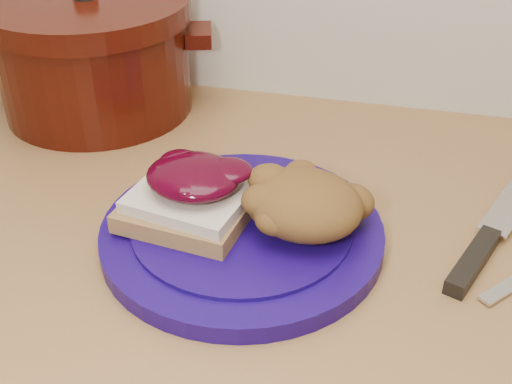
% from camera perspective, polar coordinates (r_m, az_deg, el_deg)
% --- Properties ---
extents(plate, '(0.35, 0.35, 0.02)m').
position_cam_1_polar(plate, '(0.67, -1.24, -3.67)').
color(plate, '#160655').
rests_on(plate, wood_countertop).
extents(sandwich, '(0.14, 0.12, 0.06)m').
position_cam_1_polar(sandwich, '(0.66, -5.83, -0.15)').
color(sandwich, olive).
rests_on(sandwich, plate).
extents(stuffing_mound, '(0.14, 0.13, 0.06)m').
position_cam_1_polar(stuffing_mound, '(0.64, 4.28, -1.05)').
color(stuffing_mound, brown).
rests_on(stuffing_mound, plate).
extents(chef_knife, '(0.13, 0.28, 0.02)m').
position_cam_1_polar(chef_knife, '(0.70, 19.79, -4.12)').
color(chef_knife, black).
rests_on(chef_knife, wood_countertop).
extents(dutch_oven, '(0.35, 0.35, 0.18)m').
position_cam_1_polar(dutch_oven, '(0.94, -14.21, 11.76)').
color(dutch_oven, '#360C05').
rests_on(dutch_oven, wood_countertop).
extents(pepper_grinder, '(0.06, 0.06, 0.12)m').
position_cam_1_polar(pepper_grinder, '(0.99, -15.56, 11.37)').
color(pepper_grinder, black).
rests_on(pepper_grinder, wood_countertop).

